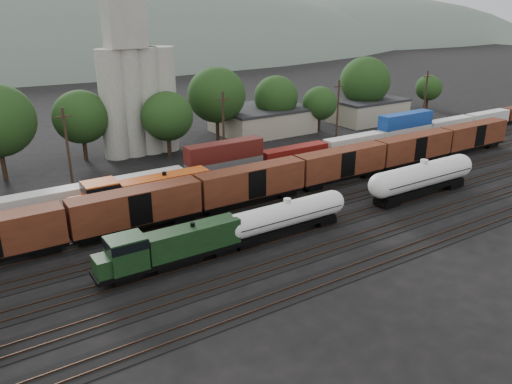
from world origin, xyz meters
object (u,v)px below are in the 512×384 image
orange_locomotive (140,193)px  grain_silo (137,89)px  green_locomotive (167,247)px  tank_car_a (287,215)px

orange_locomotive → grain_silo: (9.89, 26.00, 8.52)m
green_locomotive → grain_silo: bearing=72.6°
green_locomotive → orange_locomotive: bearing=78.8°
grain_silo → tank_car_a: bearing=-87.8°
tank_car_a → grain_silo: grain_silo is taller
tank_car_a → orange_locomotive: orange_locomotive is taller
orange_locomotive → grain_silo: bearing=69.2°
green_locomotive → tank_car_a: (14.42, 0.00, 0.05)m
tank_car_a → orange_locomotive: size_ratio=0.83×
tank_car_a → orange_locomotive: (-11.44, 15.00, 0.22)m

